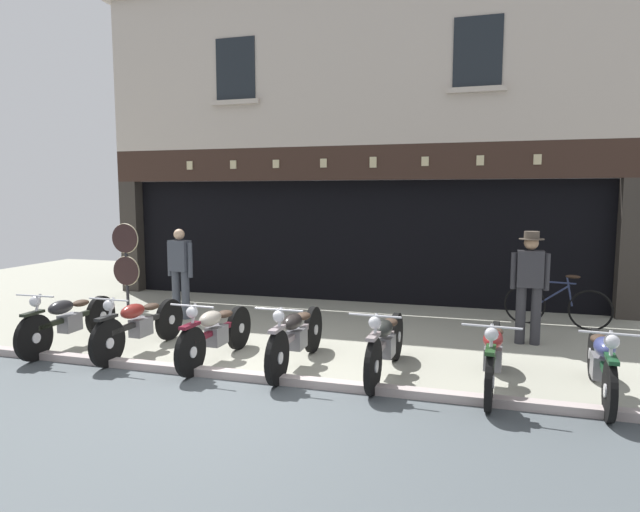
{
  "coord_description": "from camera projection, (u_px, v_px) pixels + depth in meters",
  "views": [
    {
      "loc": [
        2.58,
        -5.87,
        2.29
      ],
      "look_at": [
        0.12,
        2.54,
        1.29
      ],
      "focal_mm": 30.13,
      "sensor_mm": 36.0,
      "label": 1
    }
  ],
  "objects": [
    {
      "name": "motorcycle_far_left",
      "position": [
        69.0,
        320.0,
        8.06
      ],
      "size": [
        0.62,
        2.07,
        0.92
      ],
      "rotation": [
        0.0,
        0.0,
        3.16
      ],
      "color": "black",
      "rests_on": "ground"
    },
    {
      "name": "leaning_bicycle",
      "position": [
        557.0,
        305.0,
        9.37
      ],
      "size": [
        1.73,
        0.56,
        0.94
      ],
      "rotation": [
        0.0,
        0.0,
        1.36
      ],
      "color": "black",
      "rests_on": "ground"
    },
    {
      "name": "motorcycle_center_right",
      "position": [
        385.0,
        343.0,
        6.79
      ],
      "size": [
        0.62,
        2.04,
        0.92
      ],
      "rotation": [
        0.0,
        0.0,
        3.1
      ],
      "color": "black",
      "rests_on": "ground"
    },
    {
      "name": "advert_board_far",
      "position": [
        523.0,
        218.0,
        10.55
      ],
      "size": [
        0.83,
        0.03,
        1.09
      ],
      "color": "silver"
    },
    {
      "name": "motorcycle_center_left",
      "position": [
        216.0,
        332.0,
        7.35
      ],
      "size": [
        0.62,
        1.95,
        0.92
      ],
      "rotation": [
        0.0,
        0.0,
        3.1
      ],
      "color": "black",
      "rests_on": "ground"
    },
    {
      "name": "shop_facade",
      "position": [
        366.0,
        215.0,
        13.03
      ],
      "size": [
        11.38,
        4.42,
        6.82
      ],
      "color": "black",
      "rests_on": "ground"
    },
    {
      "name": "motorcycle_right",
      "position": [
        493.0,
        354.0,
        6.33
      ],
      "size": [
        0.62,
        2.09,
        0.92
      ],
      "rotation": [
        0.0,
        0.0,
        3.07
      ],
      "color": "black",
      "rests_on": "ground"
    },
    {
      "name": "salesman_left",
      "position": [
        180.0,
        269.0,
        9.93
      ],
      "size": [
        0.55,
        0.28,
        1.67
      ],
      "rotation": [
        0.0,
        0.0,
        2.98
      ],
      "color": "#3D424C",
      "rests_on": "ground"
    },
    {
      "name": "advert_board_near",
      "position": [
        470.0,
        216.0,
        10.83
      ],
      "size": [
        0.69,
        0.03,
        1.07
      ],
      "color": "beige"
    },
    {
      "name": "motorcycle_far_right",
      "position": [
        602.0,
        362.0,
        6.04
      ],
      "size": [
        0.62,
        2.0,
        0.91
      ],
      "rotation": [
        0.0,
        0.0,
        3.06
      ],
      "color": "black",
      "rests_on": "ground"
    },
    {
      "name": "motorcycle_center",
      "position": [
        296.0,
        335.0,
        7.13
      ],
      "size": [
        0.62,
        2.1,
        0.93
      ],
      "rotation": [
        0.0,
        0.0,
        3.13
      ],
      "color": "black",
      "rests_on": "ground"
    },
    {
      "name": "tyre_sign_pole",
      "position": [
        126.0,
        256.0,
        10.95
      ],
      "size": [
        0.61,
        0.06,
        1.72
      ],
      "color": "#232328",
      "rests_on": "ground"
    },
    {
      "name": "shopkeeper_center",
      "position": [
        530.0,
        281.0,
        8.19
      ],
      "size": [
        0.56,
        0.36,
        1.75
      ],
      "rotation": [
        0.0,
        0.0,
        3.13
      ],
      "color": "#2D2D33",
      "rests_on": "ground"
    },
    {
      "name": "ground",
      "position": [
        215.0,
        418.0,
        5.64
      ],
      "size": [
        23.08,
        22.0,
        0.18
      ],
      "color": "gray"
    },
    {
      "name": "motorcycle_left",
      "position": [
        140.0,
        324.0,
        7.8
      ],
      "size": [
        0.62,
        2.08,
        0.92
      ],
      "rotation": [
        0.0,
        0.0,
        3.11
      ],
      "color": "black",
      "rests_on": "ground"
    }
  ]
}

